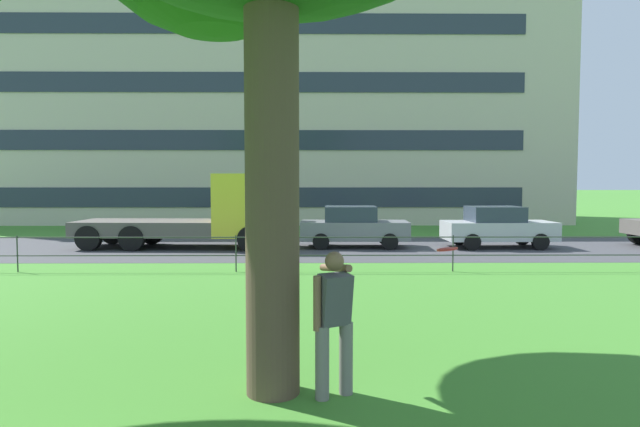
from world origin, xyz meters
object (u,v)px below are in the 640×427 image
at_px(person_thrower, 334,318).
at_px(frisbee, 447,249).
at_px(car_grey_left, 353,227).
at_px(flatbed_truck_right, 207,215).
at_px(car_silver_far_left, 497,227).
at_px(apartment_building_background, 243,93).

distance_m(person_thrower, frisbee, 1.88).
distance_m(person_thrower, car_grey_left, 14.13).
xyz_separation_m(flatbed_truck_right, car_silver_far_left, (10.84, -0.10, -0.44)).
bearing_deg(car_grey_left, person_thrower, -94.98).
height_order(car_silver_far_left, apartment_building_background, apartment_building_background).
bearing_deg(car_silver_far_left, apartment_building_background, 127.18).
xyz_separation_m(frisbee, car_silver_far_left, (5.08, 13.02, -0.82)).
xyz_separation_m(car_silver_far_left, apartment_building_background, (-11.44, 15.08, 7.33)).
bearing_deg(flatbed_truck_right, car_silver_far_left, -0.55).
bearing_deg(frisbee, flatbed_truck_right, 113.69).
bearing_deg(apartment_building_background, car_grey_left, -67.83).
height_order(person_thrower, frisbee, person_thrower).
relative_size(frisbee, car_silver_far_left, 0.09).
bearing_deg(person_thrower, flatbed_truck_right, 106.87).
xyz_separation_m(person_thrower, frisbee, (1.51, 0.88, 0.69)).
bearing_deg(person_thrower, car_silver_far_left, 64.63).
height_order(flatbed_truck_right, car_silver_far_left, flatbed_truck_right).
relative_size(frisbee, apartment_building_background, 0.01).
relative_size(person_thrower, apartment_building_background, 0.04).
relative_size(flatbed_truck_right, apartment_building_background, 0.19).
distance_m(person_thrower, car_silver_far_left, 15.39).
xyz_separation_m(car_grey_left, apartment_building_background, (-6.07, 14.91, 7.33)).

